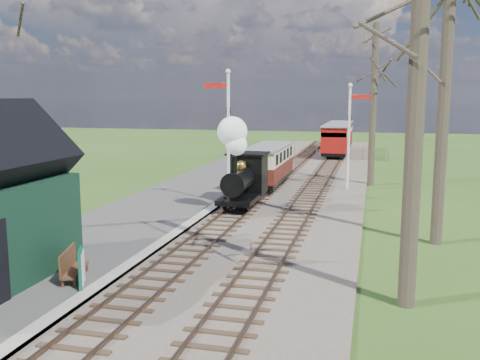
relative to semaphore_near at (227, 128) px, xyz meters
The scene contains 17 objects.
distant_hills 52.33m from the semaphore_near, 87.43° to the left, with size 114.40×48.00×22.02m.
ballast_bed 7.28m from the semaphore_near, 70.97° to the left, with size 8.00×60.00×0.10m, color brown.
track_near 7.00m from the semaphore_near, 82.70° to the left, with size 1.60×60.00×0.15m.
track_far 7.73m from the semaphore_near, 60.68° to the left, with size 1.60×60.00×0.15m.
platform 4.88m from the semaphore_near, 143.78° to the right, with size 5.00×44.00×0.20m, color #474442.
coping_strip 4.07m from the semaphore_near, 102.16° to the right, with size 0.40×44.00×0.21m, color #B2AD9E.
semaphore_near is the anchor object (origin of this frame).
semaphore_far 7.91m from the semaphore_near, 49.40° to the left, with size 1.22×0.24×5.72m.
bare_trees 6.46m from the semaphore_near, 70.39° to the right, with size 15.51×22.39×12.00m.
fence_line 20.26m from the semaphore_near, 86.94° to the left, with size 12.60×0.08×1.00m.
locomotive 1.93m from the semaphore_near, 21.31° to the right, with size 1.61×3.75×4.01m.
coach 6.23m from the semaphore_near, 82.40° to the left, with size 1.87×6.42×1.97m.
red_carriage_a 21.48m from the semaphore_near, 80.93° to the left, with size 2.08×5.15×2.19m.
red_carriage_b 26.90m from the semaphore_near, 82.78° to the left, with size 2.08×5.15×2.19m.
sign_board 11.64m from the semaphore_near, 93.81° to the right, with size 0.35×0.66×1.01m.
bench 11.27m from the semaphore_near, 97.17° to the right, with size 0.80×1.49×0.82m.
person 10.33m from the semaphore_near, 104.42° to the right, with size 0.51×0.34×1.41m, color black.
Camera 1 is at (5.59, -6.97, 5.04)m, focal length 40.00 mm.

